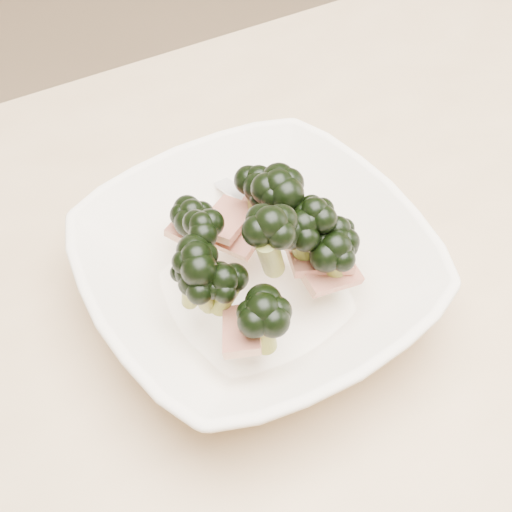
% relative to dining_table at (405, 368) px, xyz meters
% --- Properties ---
extents(dining_table, '(1.20, 0.80, 0.75)m').
position_rel_dining_table_xyz_m(dining_table, '(0.00, 0.00, 0.00)').
color(dining_table, tan).
rests_on(dining_table, ground).
extents(broccoli_dish, '(0.27, 0.27, 0.13)m').
position_rel_dining_table_xyz_m(broccoli_dish, '(-0.11, 0.07, 0.14)').
color(broccoli_dish, white).
rests_on(broccoli_dish, dining_table).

